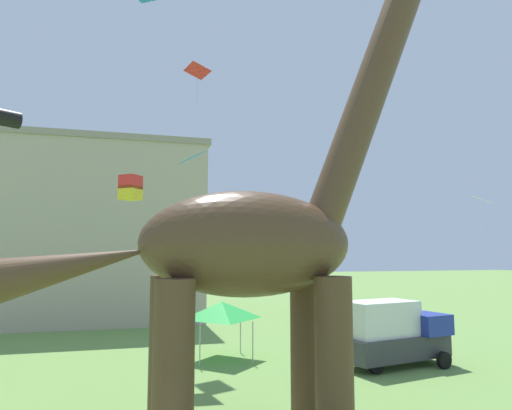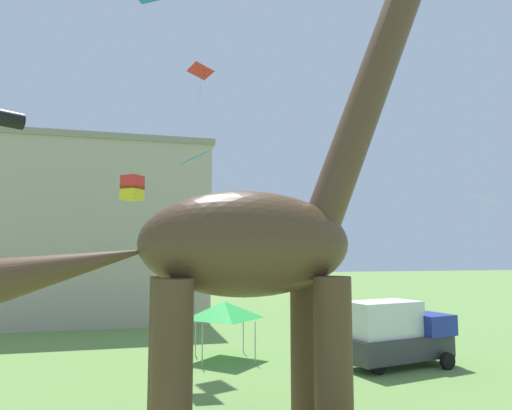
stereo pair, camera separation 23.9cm
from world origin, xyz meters
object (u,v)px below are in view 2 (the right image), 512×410
at_px(parked_box_truck, 396,333).
at_px(kite_near_high, 132,188).
at_px(festival_canopy_tent, 224,310).
at_px(kite_near_low, 484,198).
at_px(kite_high_right, 200,71).
at_px(kite_trailing, 195,157).
at_px(dinosaur_sculpture, 245,244).

distance_m(parked_box_truck, kite_near_high, 14.46).
distance_m(parked_box_truck, festival_canopy_tent, 8.81).
relative_size(kite_near_low, kite_high_right, 0.97).
height_order(parked_box_truck, kite_high_right, kite_high_right).
xyz_separation_m(parked_box_truck, festival_canopy_tent, (-7.92, 3.74, 0.90)).
relative_size(festival_canopy_tent, kite_trailing, 1.77).
bearing_deg(kite_trailing, dinosaur_sculpture, -87.21).
bearing_deg(festival_canopy_tent, kite_near_high, -139.33).
height_order(parked_box_truck, kite_near_high, kite_near_high).
distance_m(dinosaur_sculpture, kite_trailing, 10.52).
relative_size(dinosaur_sculpture, parked_box_truck, 2.74).
bearing_deg(parked_box_truck, kite_trailing, 153.59).
height_order(dinosaur_sculpture, kite_trailing, dinosaur_sculpture).
xyz_separation_m(festival_canopy_tent, kite_trailing, (-1.82, -1.23, 7.93)).
bearing_deg(dinosaur_sculpture, kite_high_right, 55.86).
bearing_deg(kite_near_high, kite_near_low, 4.80).
height_order(dinosaur_sculpture, festival_canopy_tent, dinosaur_sculpture).
bearing_deg(kite_high_right, kite_near_high, -116.77).
xyz_separation_m(dinosaur_sculpture, parked_box_truck, (9.28, 6.93, -4.21)).
distance_m(parked_box_truck, kite_trailing, 13.39).
bearing_deg(kite_trailing, kite_near_low, -4.59).
bearing_deg(kite_near_high, kite_trailing, 44.09).
bearing_deg(dinosaur_sculpture, festival_canopy_tent, 50.02).
height_order(parked_box_truck, kite_trailing, kite_trailing).
distance_m(dinosaur_sculpture, kite_high_right, 18.02).
bearing_deg(kite_high_right, festival_canopy_tent, -73.78).
distance_m(festival_canopy_tent, kite_trailing, 8.23).
distance_m(kite_high_right, kite_near_high, 12.18).
xyz_separation_m(kite_trailing, kite_high_right, (0.81, 4.70, 6.56)).
height_order(festival_canopy_tent, kite_high_right, kite_high_right).
relative_size(parked_box_truck, kite_near_low, 2.77).
relative_size(kite_near_low, kite_near_high, 2.01).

